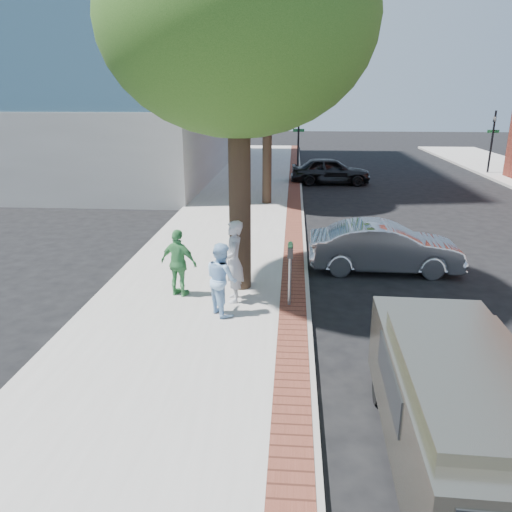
# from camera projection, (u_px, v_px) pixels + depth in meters

# --- Properties ---
(ground) EXTENTS (120.00, 120.00, 0.00)m
(ground) POSITION_uv_depth(u_px,v_px,m) (260.00, 326.00, 10.59)
(ground) COLOR black
(ground) RESTS_ON ground
(sidewalk) EXTENTS (5.00, 60.00, 0.15)m
(sidewalk) POSITION_uv_depth(u_px,v_px,m) (234.00, 227.00, 18.26)
(sidewalk) COLOR #9E9991
(sidewalk) RESTS_ON ground
(brick_strip) EXTENTS (0.60, 60.00, 0.01)m
(brick_strip) POSITION_uv_depth(u_px,v_px,m) (294.00, 226.00, 18.08)
(brick_strip) COLOR brown
(brick_strip) RESTS_ON sidewalk
(curb) EXTENTS (0.10, 60.00, 0.15)m
(curb) POSITION_uv_depth(u_px,v_px,m) (303.00, 228.00, 18.08)
(curb) COLOR gray
(curb) RESTS_ON ground
(office_base) EXTENTS (18.20, 22.20, 4.00)m
(office_base) POSITION_uv_depth(u_px,v_px,m) (80.00, 139.00, 31.76)
(office_base) COLOR gray
(office_base) RESTS_ON ground
(signal_near) EXTENTS (0.70, 0.15, 3.80)m
(signal_near) POSITION_uv_depth(u_px,v_px,m) (298.00, 136.00, 30.70)
(signal_near) COLOR black
(signal_near) RESTS_ON ground
(signal_far) EXTENTS (0.70, 0.15, 3.80)m
(signal_far) POSITION_uv_depth(u_px,v_px,m) (492.00, 137.00, 29.87)
(signal_far) COLOR black
(signal_far) RESTS_ON ground
(tree_near) EXTENTS (6.00, 6.00, 8.51)m
(tree_near) POSITION_uv_depth(u_px,v_px,m) (238.00, 21.00, 10.53)
(tree_near) COLOR black
(tree_near) RESTS_ON sidewalk
(tree_far) EXTENTS (4.80, 4.80, 7.14)m
(tree_far) POSITION_uv_depth(u_px,v_px,m) (268.00, 79.00, 20.37)
(tree_far) COLOR black
(tree_far) RESTS_ON sidewalk
(parking_meter) EXTENTS (0.12, 0.32, 1.47)m
(parking_meter) POSITION_uv_depth(u_px,v_px,m) (290.00, 261.00, 10.96)
(parking_meter) COLOR gray
(parking_meter) RESTS_ON sidewalk
(person_gray) EXTENTS (0.55, 0.75, 1.89)m
(person_gray) POSITION_uv_depth(u_px,v_px,m) (234.00, 262.00, 11.25)
(person_gray) COLOR #B0B0B5
(person_gray) RESTS_ON sidewalk
(person_officer) EXTENTS (0.93, 0.97, 1.58)m
(person_officer) POSITION_uv_depth(u_px,v_px,m) (222.00, 279.00, 10.64)
(person_officer) COLOR #99C5ED
(person_officer) RESTS_ON sidewalk
(person_green) EXTENTS (1.02, 0.69, 1.61)m
(person_green) POSITION_uv_depth(u_px,v_px,m) (179.00, 263.00, 11.60)
(person_green) COLOR #439451
(person_green) RESTS_ON sidewalk
(sedan_silver) EXTENTS (4.14, 1.48, 1.36)m
(sedan_silver) POSITION_uv_depth(u_px,v_px,m) (385.00, 247.00, 13.73)
(sedan_silver) COLOR #B2B3B9
(sedan_silver) RESTS_ON ground
(bg_car) EXTENTS (4.36, 1.87, 1.47)m
(bg_car) POSITION_uv_depth(u_px,v_px,m) (330.00, 171.00, 27.21)
(bg_car) COLOR black
(bg_car) RESTS_ON ground
(van) EXTENTS (1.85, 4.55, 1.66)m
(van) POSITION_uv_depth(u_px,v_px,m) (456.00, 402.00, 6.43)
(van) COLOR gray
(van) RESTS_ON ground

